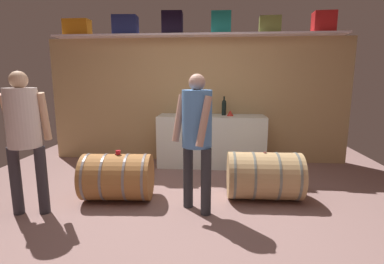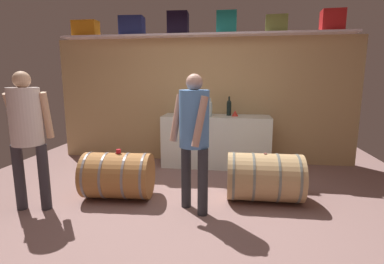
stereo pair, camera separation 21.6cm
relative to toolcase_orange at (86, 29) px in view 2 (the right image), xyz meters
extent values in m
cube|color=#8A6864|center=(2.04, -1.51, -2.33)|extent=(6.44, 7.62, 0.02)
cube|color=tan|center=(2.04, 0.15, -1.24)|extent=(5.24, 0.10, 2.16)
cube|color=white|center=(2.04, 0.00, -0.15)|extent=(4.82, 0.40, 0.03)
cube|color=orange|center=(0.00, 0.00, 0.00)|extent=(0.44, 0.22, 0.27)
cube|color=navy|center=(0.85, 0.00, 0.02)|extent=(0.42, 0.30, 0.31)
cube|color=black|center=(1.64, 0.00, 0.04)|extent=(0.35, 0.32, 0.36)
cube|color=#19827B|center=(2.45, 0.00, 0.04)|extent=(0.32, 0.27, 0.34)
cube|color=olive|center=(3.23, 0.00, 0.00)|extent=(0.35, 0.29, 0.26)
cube|color=red|center=(4.07, 0.00, 0.03)|extent=(0.34, 0.28, 0.32)
cube|color=white|center=(2.31, -0.19, -1.89)|extent=(1.77, 0.56, 0.86)
cylinder|color=#AEC4C3|center=(2.22, -0.27, -1.36)|extent=(0.07, 0.07, 0.20)
sphere|color=#AEC4C3|center=(2.22, -0.27, -1.25)|extent=(0.07, 0.07, 0.07)
cylinder|color=#AEC4C3|center=(2.22, -0.27, -1.20)|extent=(0.02, 0.02, 0.07)
cylinder|color=black|center=(2.52, -0.12, -1.36)|extent=(0.08, 0.08, 0.21)
sphere|color=black|center=(2.52, -0.12, -1.24)|extent=(0.07, 0.07, 0.07)
cylinder|color=black|center=(2.52, -0.12, -1.19)|extent=(0.03, 0.03, 0.09)
cylinder|color=white|center=(2.19, -0.14, -1.46)|extent=(0.07, 0.07, 0.00)
cylinder|color=white|center=(2.19, -0.14, -1.42)|extent=(0.01, 0.01, 0.07)
sphere|color=white|center=(2.19, -0.14, -1.35)|extent=(0.09, 0.09, 0.09)
sphere|color=maroon|center=(2.19, -0.14, -1.37)|extent=(0.05, 0.05, 0.05)
cone|color=red|center=(2.62, -0.20, -1.41)|extent=(0.11, 0.11, 0.10)
cylinder|color=#A56C38|center=(1.20, -1.73, -2.04)|extent=(0.86, 0.61, 0.56)
cylinder|color=slate|center=(0.86, -1.75, -2.04)|extent=(0.07, 0.57, 0.57)
cylinder|color=slate|center=(1.07, -1.73, -2.04)|extent=(0.07, 0.57, 0.57)
cylinder|color=slate|center=(1.33, -1.72, -2.04)|extent=(0.07, 0.57, 0.57)
cylinder|color=slate|center=(1.55, -1.70, -2.04)|extent=(0.07, 0.57, 0.57)
cylinder|color=brown|center=(1.20, -1.73, -1.75)|extent=(0.04, 0.04, 0.01)
cylinder|color=tan|center=(2.99, -1.55, -2.03)|extent=(0.90, 0.59, 0.57)
cylinder|color=slate|center=(2.62, -1.56, -2.03)|extent=(0.04, 0.59, 0.59)
cylinder|color=slate|center=(2.85, -1.55, -2.03)|extent=(0.04, 0.59, 0.59)
cylinder|color=slate|center=(3.13, -1.55, -2.03)|extent=(0.04, 0.59, 0.59)
cylinder|color=slate|center=(3.36, -1.54, -2.03)|extent=(0.04, 0.59, 0.59)
cylinder|color=brown|center=(2.99, -1.55, -1.74)|extent=(0.04, 0.04, 0.01)
cylinder|color=red|center=(1.23, -1.73, -1.73)|extent=(0.06, 0.06, 0.05)
cylinder|color=#2D2E34|center=(2.08, -1.87, -1.95)|extent=(0.11, 0.11, 0.74)
cylinder|color=#2D2E34|center=(2.29, -2.04, -1.95)|extent=(0.11, 0.11, 0.74)
cylinder|color=#5389CC|center=(2.19, -1.95, -1.28)|extent=(0.32, 0.32, 0.61)
sphere|color=tan|center=(2.19, -1.95, -0.89)|extent=(0.18, 0.18, 0.18)
cylinder|color=tan|center=(1.99, -1.91, -1.28)|extent=(0.18, 0.19, 0.52)
cylinder|color=tan|center=(2.27, -2.14, -1.28)|extent=(0.19, 0.21, 0.52)
cylinder|color=#312D33|center=(0.51, -2.16, -1.95)|extent=(0.11, 0.11, 0.75)
cylinder|color=#312D33|center=(0.24, -2.20, -1.95)|extent=(0.11, 0.11, 0.75)
cylinder|color=beige|center=(0.38, -2.18, -1.26)|extent=(0.33, 0.33, 0.62)
sphere|color=tan|center=(0.38, -2.18, -0.87)|extent=(0.18, 0.18, 0.18)
cylinder|color=tan|center=(0.55, -2.06, -1.26)|extent=(0.10, 0.18, 0.53)
cylinder|color=tan|center=(0.18, -2.11, -1.26)|extent=(0.11, 0.25, 0.52)
camera|label=1|loc=(2.40, -5.04, -0.85)|focal=27.37mm
camera|label=2|loc=(2.61, -5.02, -0.85)|focal=27.37mm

